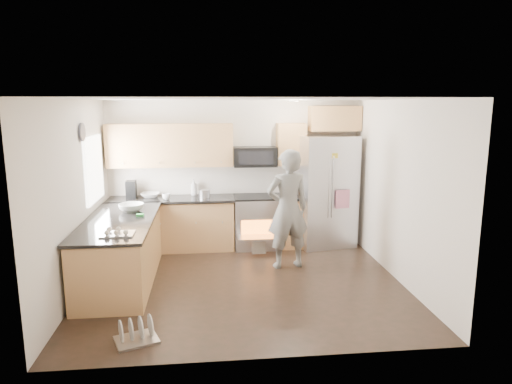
{
  "coord_description": "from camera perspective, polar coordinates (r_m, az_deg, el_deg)",
  "views": [
    {
      "loc": [
        -0.48,
        -6.18,
        2.54
      ],
      "look_at": [
        0.23,
        0.5,
        1.24
      ],
      "focal_mm": 32.0,
      "sensor_mm": 36.0,
      "label": 1
    }
  ],
  "objects": [
    {
      "name": "back_cabinet_run",
      "position": [
        8.08,
        -6.71,
        -0.33
      ],
      "size": [
        4.45,
        0.64,
        2.5
      ],
      "color": "#B28647",
      "rests_on": "ground"
    },
    {
      "name": "peninsula",
      "position": [
        6.88,
        -16.53,
        -7.05
      ],
      "size": [
        0.96,
        2.36,
        1.04
      ],
      "color": "#B28647",
      "rests_on": "ground"
    },
    {
      "name": "ground",
      "position": [
        6.7,
        -1.54,
        -11.29
      ],
      "size": [
        4.5,
        4.5,
        0.0
      ],
      "primitive_type": "plane",
      "color": "black",
      "rests_on": "ground"
    },
    {
      "name": "stove_range",
      "position": [
        8.13,
        -0.06,
        -2.25
      ],
      "size": [
        0.76,
        0.97,
        1.79
      ],
      "color": "#B7B7BC",
      "rests_on": "ground"
    },
    {
      "name": "room_shell",
      "position": [
        6.27,
        -1.97,
        3.05
      ],
      "size": [
        4.54,
        4.04,
        2.62
      ],
      "color": "silver",
      "rests_on": "ground"
    },
    {
      "name": "refrigerator",
      "position": [
        8.3,
        8.63,
        0.13
      ],
      "size": [
        1.09,
        0.91,
        1.99
      ],
      "rotation": [
        0.0,
        0.0,
        0.17
      ],
      "color": "#B7B7BC",
      "rests_on": "ground"
    },
    {
      "name": "dish_rack",
      "position": [
        5.35,
        -14.75,
        -16.87
      ],
      "size": [
        0.54,
        0.49,
        0.27
      ],
      "rotation": [
        0.0,
        0.0,
        0.36
      ],
      "color": "#B7B7BC",
      "rests_on": "ground"
    },
    {
      "name": "person",
      "position": [
        7.08,
        3.98,
        -2.16
      ],
      "size": [
        0.75,
        0.57,
        1.87
      ],
      "primitive_type": "imported",
      "rotation": [
        0.0,
        0.0,
        3.33
      ],
      "color": "gray",
      "rests_on": "ground"
    }
  ]
}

